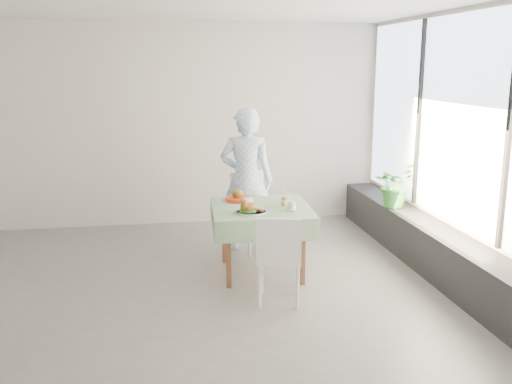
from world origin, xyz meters
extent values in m
plane|color=#615E5B|center=(0.00, 0.00, 0.00)|extent=(6.00, 6.00, 0.00)
plane|color=white|center=(0.00, 0.00, 2.80)|extent=(6.00, 6.00, 0.00)
cube|color=beige|center=(0.00, 2.50, 1.40)|extent=(6.00, 0.02, 2.80)
cube|color=beige|center=(0.00, -2.50, 1.40)|extent=(6.00, 0.02, 2.80)
cube|color=beige|center=(3.00, 0.00, 1.40)|extent=(0.02, 5.00, 2.80)
cube|color=#D1E0F9|center=(2.97, 0.00, 1.65)|extent=(0.01, 4.80, 2.18)
cube|color=black|center=(2.80, 0.00, 0.25)|extent=(0.40, 4.80, 0.50)
cube|color=brown|center=(0.93, 0.29, 0.71)|extent=(0.95, 0.95, 0.04)
cube|color=beige|center=(0.93, 0.29, 0.74)|extent=(1.10, 1.10, 0.01)
cube|color=white|center=(0.99, 1.07, 0.48)|extent=(0.58, 0.58, 0.04)
cube|color=white|center=(0.92, 1.26, 0.72)|extent=(0.43, 0.20, 0.45)
cube|color=white|center=(0.96, -0.48, 0.44)|extent=(0.50, 0.50, 0.04)
cube|color=white|center=(0.92, -0.66, 0.67)|extent=(0.41, 0.13, 0.41)
imported|color=#96C8F0|center=(0.89, 1.10, 0.87)|extent=(0.73, 0.57, 1.75)
cylinder|color=white|center=(0.78, 0.06, 0.75)|extent=(0.32, 0.32, 0.02)
cylinder|color=#235816|center=(0.74, 0.06, 0.77)|extent=(0.18, 0.18, 0.02)
ellipsoid|color=#905F22|center=(0.74, 0.06, 0.82)|extent=(0.15, 0.14, 0.12)
ellipsoid|color=white|center=(0.74, 0.06, 0.87)|extent=(0.11, 0.10, 0.08)
cylinder|color=#A40F19|center=(0.88, 0.04, 0.78)|extent=(0.05, 0.05, 0.03)
cylinder|color=white|center=(1.19, 0.31, 0.81)|extent=(0.09, 0.09, 0.13)
cylinder|color=orange|center=(1.19, 0.31, 0.79)|extent=(0.08, 0.08, 0.09)
cylinder|color=white|center=(1.19, 0.31, 0.87)|extent=(0.09, 0.09, 0.01)
cylinder|color=yellow|center=(1.20, 0.31, 0.92)|extent=(0.01, 0.03, 0.18)
cylinder|color=white|center=(1.21, 0.10, 0.81)|extent=(0.09, 0.09, 0.13)
cylinder|color=#F5F2CE|center=(1.21, 0.10, 0.79)|extent=(0.08, 0.08, 0.10)
cylinder|color=white|center=(1.21, 0.10, 0.88)|extent=(0.10, 0.10, 0.01)
cylinder|color=yellow|center=(1.22, 0.10, 0.93)|extent=(0.01, 0.03, 0.18)
cylinder|color=red|center=(0.72, 0.60, 0.76)|extent=(0.28, 0.28, 0.04)
cylinder|color=white|center=(0.72, 0.60, 0.78)|extent=(0.24, 0.24, 0.02)
ellipsoid|color=#905F22|center=(0.72, 0.60, 0.82)|extent=(0.12, 0.12, 0.11)
imported|color=#277125|center=(2.73, 0.99, 0.78)|extent=(0.66, 0.64, 0.55)
camera|label=1|loc=(-0.13, -5.50, 2.23)|focal=40.00mm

